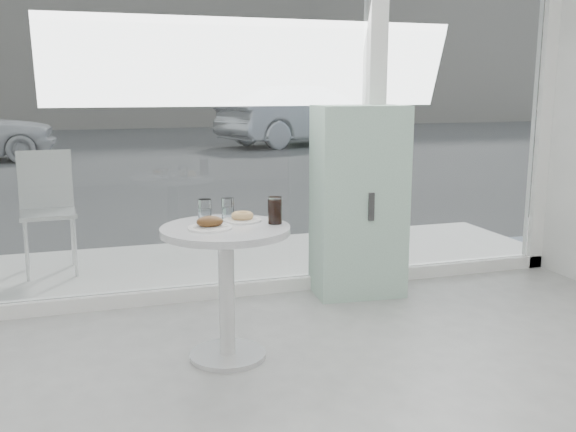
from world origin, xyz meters
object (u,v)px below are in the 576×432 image
object	(u,v)px
car_silver	(305,116)
main_table	(226,265)
plate_donut	(242,218)
water_tumbler_a	(205,211)
water_tumbler_b	(228,209)
cola_glass	(275,211)
plate_fritter	(211,224)
mint_cabinet	(358,201)
patio_chair	(47,204)

from	to	relation	value
car_silver	main_table	bearing A→B (deg)	140.43
main_table	plate_donut	xyz separation A→B (m)	(0.13, 0.12, 0.24)
water_tumbler_a	water_tumbler_b	size ratio (longest dim) A/B	1.05
main_table	cola_glass	distance (m)	0.41
plate_donut	plate_fritter	bearing A→B (deg)	-146.00
mint_cabinet	water_tumbler_b	xyz separation A→B (m)	(-1.13, -0.65, 0.12)
plate_donut	water_tumbler_a	xyz separation A→B (m)	(-0.20, 0.08, 0.04)
plate_fritter	cola_glass	distance (m)	0.38
mint_cabinet	plate_fritter	bearing A→B (deg)	-139.60
patio_chair	plate_fritter	size ratio (longest dim) A/B	4.03
car_silver	plate_fritter	xyz separation A→B (m)	(-5.18, -13.29, 0.00)
water_tumbler_a	cola_glass	bearing A→B (deg)	-28.59
car_silver	plate_fritter	distance (m)	14.26
main_table	mint_cabinet	size ratio (longest dim) A/B	0.55
mint_cabinet	car_silver	xyz separation A→B (m)	(3.90, 12.38, 0.09)
water_tumbler_a	cola_glass	xyz separation A→B (m)	(0.36, -0.20, 0.02)
mint_cabinet	patio_chair	distance (m)	2.51
mint_cabinet	plate_donut	size ratio (longest dim) A/B	6.39
main_table	plate_fritter	xyz separation A→B (m)	(-0.09, -0.03, 0.25)
plate_fritter	cola_glass	world-z (taller)	cola_glass
cola_glass	water_tumbler_a	bearing A→B (deg)	151.41
patio_chair	plate_fritter	xyz separation A→B (m)	(0.94, -2.07, 0.19)
patio_chair	plate_donut	size ratio (longest dim) A/B	4.46
water_tumbler_b	plate_donut	bearing A→B (deg)	-61.31
plate_donut	cola_glass	bearing A→B (deg)	-37.10
main_table	plate_fritter	distance (m)	0.26
plate_fritter	water_tumbler_a	xyz separation A→B (m)	(0.01, 0.22, 0.03)
car_silver	water_tumbler_a	distance (m)	14.05
main_table	water_tumbler_b	xyz separation A→B (m)	(0.06, 0.23, 0.27)
patio_chair	plate_donut	xyz separation A→B (m)	(1.15, -1.93, 0.18)
patio_chair	mint_cabinet	bearing A→B (deg)	-31.65
water_tumbler_a	water_tumbler_b	xyz separation A→B (m)	(0.14, 0.03, -0.00)
main_table	patio_chair	size ratio (longest dim) A/B	0.79
plate_fritter	water_tumbler_b	size ratio (longest dim) A/B	2.02
plate_fritter	water_tumbler_b	xyz separation A→B (m)	(0.15, 0.25, 0.03)
plate_fritter	plate_donut	bearing A→B (deg)	34.00
mint_cabinet	water_tumbler_b	distance (m)	1.31
main_table	plate_fritter	size ratio (longest dim) A/B	3.17
plate_donut	cola_glass	size ratio (longest dim) A/B	1.44
main_table	water_tumbler_a	distance (m)	0.34
car_silver	mint_cabinet	bearing A→B (deg)	143.95
plate_fritter	water_tumbler_b	distance (m)	0.30
main_table	plate_donut	world-z (taller)	plate_donut
car_silver	cola_glass	distance (m)	14.11
main_table	water_tumbler_b	bearing A→B (deg)	74.04
mint_cabinet	cola_glass	size ratio (longest dim) A/B	9.18
car_silver	water_tumbler_a	xyz separation A→B (m)	(-5.17, -13.07, 0.03)
main_table	water_tumbler_b	world-z (taller)	water_tumbler_b
plate_donut	water_tumbler_a	world-z (taller)	water_tumbler_a
mint_cabinet	plate_donut	distance (m)	1.31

